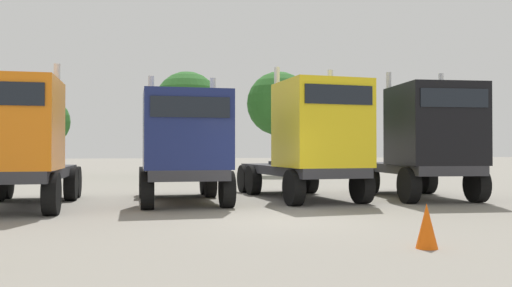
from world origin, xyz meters
The scene contains 9 objects.
ground centered at (0.00, 0.00, 0.00)m, with size 200.00×200.00×0.00m, color gray.
semi_truck_orange centered at (-6.32, 3.41, 1.81)m, with size 2.71×6.41×4.05m.
semi_truck_navy centered at (-1.77, 3.95, 1.72)m, with size 2.66×5.79×3.88m.
semi_truck_yellow centered at (2.31, 4.05, 1.93)m, with size 2.88×6.54×4.32m.
semi_truck_black centered at (6.11, 3.62, 1.95)m, with size 3.19×6.04×4.28m.
traffic_cone_near centered at (1.29, -4.08, 0.37)m, with size 0.36×0.36×0.74m, color #F2590C.
oak_far_left centered at (-8.10, 22.13, 3.32)m, with size 2.97×2.97×4.83m.
oak_far_centre centered at (0.26, 20.50, 4.43)m, with size 3.96×3.96×6.43m.
oak_far_right centered at (6.15, 20.74, 4.61)m, with size 4.08×4.08×6.67m.
Camera 1 is at (-3.55, -11.83, 1.61)m, focal length 37.23 mm.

